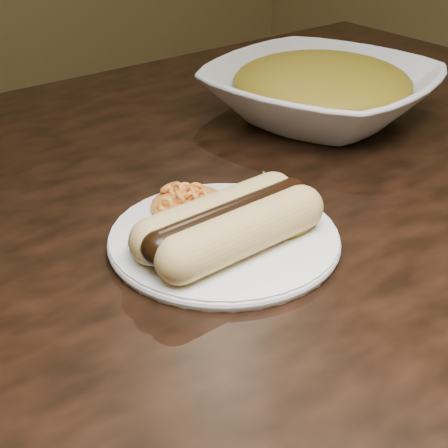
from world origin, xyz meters
TOP-DOWN VIEW (x-y plane):
  - table at (0.00, 0.00)m, footprint 1.60×0.90m
  - plate at (0.08, -0.08)m, footprint 0.26×0.26m
  - hotdog at (0.07, -0.10)m, footprint 0.15×0.08m
  - mac_and_cheese at (0.08, -0.02)m, footprint 0.08×0.07m
  - sour_cream at (0.01, -0.06)m, footprint 0.05×0.05m
  - taco_salad at (0.13, -0.08)m, footprint 0.09×0.09m
  - serving_bowl at (0.37, 0.09)m, footprint 0.34×0.34m
  - bowl_filling at (0.37, 0.09)m, footprint 0.29×0.29m

SIDE VIEW (x-z plane):
  - table at x=0.00m, z-range 0.28..1.03m
  - plate at x=0.08m, z-range 0.75..0.76m
  - sour_cream at x=0.01m, z-range 0.76..0.79m
  - mac_and_cheese at x=0.08m, z-range 0.76..0.79m
  - taco_salad at x=0.13m, z-range 0.76..0.80m
  - hotdog at x=0.07m, z-range 0.76..0.80m
  - serving_bowl at x=0.37m, z-range 0.75..0.82m
  - bowl_filling at x=0.37m, z-range 0.77..0.83m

